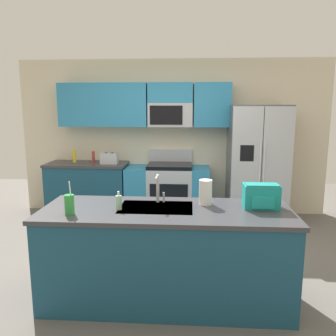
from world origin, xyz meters
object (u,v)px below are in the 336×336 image
object	(u,v)px
pepper_mill	(93,157)
backpack	(261,196)
paper_towel_roll	(205,192)
refrigerator	(257,164)
drink_cup_green	(69,204)
soap_dispenser	(119,202)
bottle_yellow	(74,156)
range_oven	(168,191)
toaster	(109,158)
sink_faucet	(158,186)

from	to	relation	value
pepper_mill	backpack	bearing A→B (deg)	-46.47
pepper_mill	paper_towel_roll	world-z (taller)	paper_towel_roll
backpack	refrigerator	bearing A→B (deg)	80.17
backpack	pepper_mill	bearing A→B (deg)	133.53
drink_cup_green	paper_towel_roll	xyz separation A→B (m)	(1.20, 0.38, 0.03)
pepper_mill	soap_dispenser	xyz separation A→B (m)	(0.96, -2.52, -0.03)
refrigerator	soap_dispenser	bearing A→B (deg)	-124.82
bottle_yellow	range_oven	bearing A→B (deg)	-1.87
drink_cup_green	paper_towel_roll	distance (m)	1.25
paper_towel_roll	soap_dispenser	bearing A→B (deg)	-164.56
range_oven	toaster	size ratio (longest dim) A/B	4.86
toaster	paper_towel_roll	bearing A→B (deg)	-56.76
pepper_mill	sink_faucet	size ratio (longest dim) A/B	0.70
toaster	backpack	xyz separation A→B (m)	(1.98, -2.33, 0.03)
toaster	sink_faucet	world-z (taller)	sink_faucet
drink_cup_green	soap_dispenser	world-z (taller)	drink_cup_green
refrigerator	paper_towel_roll	world-z (taller)	refrigerator
refrigerator	drink_cup_green	bearing A→B (deg)	-128.88
range_oven	pepper_mill	world-z (taller)	range_oven
soap_dispenser	drink_cup_green	bearing A→B (deg)	-158.31
bottle_yellow	paper_towel_roll	bearing A→B (deg)	-48.31
toaster	sink_faucet	distance (m)	2.46
bottle_yellow	backpack	xyz separation A→B (m)	(2.61, -2.44, 0.01)
toaster	bottle_yellow	distance (m)	0.63
drink_cup_green	backpack	xyz separation A→B (m)	(1.70, 0.30, 0.03)
toaster	pepper_mill	distance (m)	0.28
soap_dispenser	paper_towel_roll	distance (m)	0.83
refrigerator	paper_towel_roll	xyz separation A→B (m)	(-0.91, -2.23, 0.09)
drink_cup_green	backpack	bearing A→B (deg)	9.90
paper_towel_roll	range_oven	bearing A→B (deg)	102.73
range_oven	bottle_yellow	bearing A→B (deg)	178.13
bottle_yellow	pepper_mill	bearing A→B (deg)	-8.95
pepper_mill	backpack	xyz separation A→B (m)	(2.26, -2.38, 0.02)
bottle_yellow	sink_faucet	xyz separation A→B (m)	(1.64, -2.34, 0.06)
refrigerator	toaster	world-z (taller)	refrigerator
pepper_mill	bottle_yellow	distance (m)	0.35
soap_dispenser	backpack	distance (m)	1.31
range_oven	sink_faucet	xyz separation A→B (m)	(0.06, -2.29, 0.62)
sink_faucet	backpack	distance (m)	0.97
range_oven	refrigerator	world-z (taller)	refrigerator
sink_faucet	bottle_yellow	bearing A→B (deg)	125.02
paper_towel_roll	backpack	size ratio (longest dim) A/B	0.75
bottle_yellow	backpack	world-z (taller)	backpack
toaster	backpack	bearing A→B (deg)	-49.62
bottle_yellow	drink_cup_green	distance (m)	2.88
bottle_yellow	refrigerator	bearing A→B (deg)	-2.35
refrigerator	paper_towel_roll	bearing A→B (deg)	-112.16
refrigerator	paper_towel_roll	size ratio (longest dim) A/B	7.71
toaster	backpack	world-z (taller)	backpack
bottle_yellow	paper_towel_roll	world-z (taller)	paper_towel_roll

